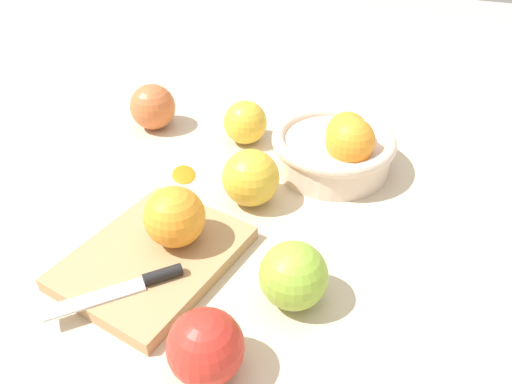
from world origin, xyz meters
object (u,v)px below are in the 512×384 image
orange_on_board (172,216)px  apple_front_left (153,107)px  knife (134,285)px  apple_mid_left (245,122)px  bowl (336,147)px  cutting_board (154,257)px  apple_back_right (293,276)px  apple_back_right_2 (206,347)px  apple_back_left (251,178)px

orange_on_board → apple_front_left: bearing=-147.9°
knife → apple_front_left: bearing=-155.5°
apple_mid_left → apple_front_left: apple_front_left is taller
bowl → knife: 0.37m
cutting_board → orange_on_board: size_ratio=2.82×
apple_mid_left → apple_back_right: bearing=28.1°
cutting_board → knife: knife is taller
apple_back_right → apple_front_left: apple_front_left is taller
cutting_board → apple_back_right_2: (0.12, 0.12, 0.03)m
cutting_board → bowl: bearing=148.2°
apple_back_right_2 → bowl: bearing=172.8°
orange_on_board → knife: orange_on_board is taller
apple_mid_left → orange_on_board: bearing=0.8°
orange_on_board → cutting_board: bearing=-27.0°
apple_back_right → apple_front_left: bearing=-132.5°
orange_on_board → apple_back_right: size_ratio=0.98×
apple_mid_left → bowl: bearing=77.5°
bowl → apple_front_left: (-0.03, -0.33, -0.00)m
bowl → apple_back_right: (0.28, 0.01, -0.00)m
cutting_board → apple_back_left: bearing=155.1°
bowl → apple_back_right_2: 0.40m
orange_on_board → apple_front_left: orange_on_board is taller
bowl → apple_back_left: bearing=-39.7°
bowl → orange_on_board: bowl is taller
apple_front_left → apple_mid_left: bearing=91.4°
knife → apple_mid_left: bearing=179.5°
apple_mid_left → apple_back_left: size_ratio=0.89×
orange_on_board → bowl: bearing=147.6°
cutting_board → knife: size_ratio=1.70×
cutting_board → apple_back_right_2: apple_back_right_2 is taller
apple_front_left → apple_back_right_2: bearing=33.4°
apple_mid_left → apple_back_right: apple_back_right is taller
bowl → orange_on_board: size_ratio=2.49×
cutting_board → apple_back_right: (0.00, 0.18, 0.03)m
apple_back_left → knife: bearing=-17.0°
cutting_board → apple_mid_left: bearing=178.0°
apple_back_left → apple_back_right_2: apple_back_left is taller
orange_on_board → apple_back_right_2: 0.18m
cutting_board → apple_back_left: (-0.16, 0.07, 0.03)m
cutting_board → apple_back_right_2: bearing=45.5°
knife → bowl: bearing=153.9°
bowl → cutting_board: 0.32m
cutting_board → knife: bearing=7.2°
orange_on_board → apple_back_right: bearing=78.9°
cutting_board → apple_mid_left: apple_mid_left is taller
apple_mid_left → apple_front_left: size_ratio=0.92×
cutting_board → apple_front_left: apple_front_left is taller
apple_mid_left → apple_back_right: 0.35m
bowl → cutting_board: bowl is taller
orange_on_board → apple_mid_left: bearing=-179.2°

